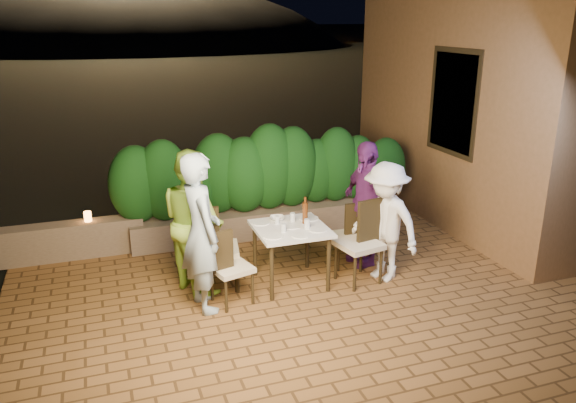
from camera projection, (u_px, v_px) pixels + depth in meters
name	position (u px, v px, depth m)	size (l,w,h in m)	color
ground	(311.00, 303.00, 6.63)	(400.00, 400.00, 0.00)	black
terrace_floor	(297.00, 289.00, 7.09)	(7.00, 6.00, 0.15)	brown
building_wall	(481.00, 63.00, 8.74)	(1.60, 5.00, 5.00)	olive
window_pane	(455.00, 102.00, 8.21)	(0.08, 1.00, 1.40)	black
window_frame	(454.00, 102.00, 8.21)	(0.06, 1.15, 1.55)	black
planter	(269.00, 220.00, 8.68)	(4.20, 0.55, 0.40)	brown
hedge	(269.00, 173.00, 8.44)	(4.00, 0.70, 1.10)	#124012
parapet	(62.00, 241.00, 7.73)	(2.20, 0.30, 0.50)	brown
hill	(130.00, 84.00, 62.28)	(52.00, 40.00, 22.00)	black
dining_table	(291.00, 255.00, 6.97)	(0.87, 0.87, 0.75)	white
plate_nw	(273.00, 236.00, 6.57)	(0.24, 0.24, 0.01)	white
plate_sw	(261.00, 223.00, 6.99)	(0.22, 0.22, 0.01)	white
plate_ne	(318.00, 229.00, 6.76)	(0.22, 0.22, 0.01)	white
plate_se	(309.00, 218.00, 7.14)	(0.24, 0.24, 0.01)	white
plate_centre	(292.00, 226.00, 6.86)	(0.21, 0.21, 0.01)	white
plate_front	(301.00, 235.00, 6.59)	(0.22, 0.22, 0.01)	white
glass_nw	(283.00, 228.00, 6.69)	(0.06, 0.06, 0.11)	silver
glass_sw	(277.00, 220.00, 6.95)	(0.06, 0.06, 0.10)	silver
glass_ne	(307.00, 224.00, 6.79)	(0.07, 0.07, 0.12)	silver
glass_se	(293.00, 217.00, 7.03)	(0.07, 0.07, 0.11)	silver
beer_bottle	(305.00, 210.00, 6.93)	(0.07, 0.07, 0.35)	#52270D
bowl	(277.00, 218.00, 7.09)	(0.18, 0.18, 0.04)	white
chair_left_front	(232.00, 266.00, 6.46)	(0.43, 0.43, 0.92)	black
chair_left_back	(218.00, 247.00, 6.85)	(0.48, 0.48, 1.04)	black
chair_right_front	(359.00, 242.00, 6.96)	(0.49, 0.49, 1.06)	black
chair_right_back	(346.00, 235.00, 7.47)	(0.40, 0.40, 0.86)	black
diner_blue	(201.00, 233.00, 6.22)	(0.67, 0.44, 1.83)	#9DB7CA
diner_green	(193.00, 221.00, 6.72)	(0.85, 0.66, 1.75)	#ACE447
diner_white	(385.00, 222.00, 6.98)	(0.99, 0.57, 1.53)	white
diner_purple	(365.00, 204.00, 7.42)	(0.99, 0.41, 1.69)	#672672
parapet_lamp	(88.00, 216.00, 7.75)	(0.10, 0.10, 0.14)	orange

